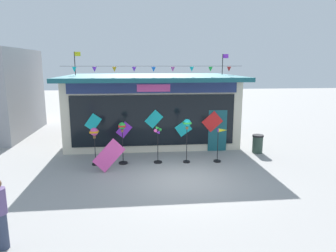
{
  "coord_description": "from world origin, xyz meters",
  "views": [
    {
      "loc": [
        -1.59,
        -10.57,
        4.17
      ],
      "look_at": [
        -0.22,
        2.81,
        1.43
      ],
      "focal_mm": 32.78,
      "sensor_mm": 36.0,
      "label": 1
    }
  ],
  "objects_px": {
    "wind_spinner_center_right": "(187,128)",
    "wind_spinner_right": "(220,141)",
    "wind_spinner_far_left": "(94,136)",
    "display_kite_on_ground": "(109,155)",
    "trash_bin": "(258,144)",
    "wind_spinner_center_left": "(158,142)",
    "kite_shop_building": "(151,107)",
    "wind_spinner_left": "(122,134)"
  },
  "relations": [
    {
      "from": "wind_spinner_center_right",
      "to": "trash_bin",
      "type": "bearing_deg",
      "value": 17.3
    },
    {
      "from": "trash_bin",
      "to": "kite_shop_building",
      "type": "bearing_deg",
      "value": 145.9
    },
    {
      "from": "wind_spinner_right",
      "to": "display_kite_on_ground",
      "type": "xyz_separation_m",
      "value": [
        -4.66,
        -0.69,
        -0.28
      ]
    },
    {
      "from": "kite_shop_building",
      "to": "wind_spinner_center_left",
      "type": "height_order",
      "value": "kite_shop_building"
    },
    {
      "from": "wind_spinner_far_left",
      "to": "wind_spinner_left",
      "type": "xyz_separation_m",
      "value": [
        1.14,
        0.04,
        0.02
      ]
    },
    {
      "from": "wind_spinner_left",
      "to": "wind_spinner_center_left",
      "type": "height_order",
      "value": "wind_spinner_left"
    },
    {
      "from": "wind_spinner_center_left",
      "to": "wind_spinner_left",
      "type": "bearing_deg",
      "value": 177.68
    },
    {
      "from": "wind_spinner_left",
      "to": "wind_spinner_right",
      "type": "relative_size",
      "value": 1.21
    },
    {
      "from": "kite_shop_building",
      "to": "wind_spinner_left",
      "type": "height_order",
      "value": "kite_shop_building"
    },
    {
      "from": "wind_spinner_center_right",
      "to": "display_kite_on_ground",
      "type": "relative_size",
      "value": 1.58
    },
    {
      "from": "wind_spinner_right",
      "to": "display_kite_on_ground",
      "type": "relative_size",
      "value": 1.23
    },
    {
      "from": "trash_bin",
      "to": "display_kite_on_ground",
      "type": "distance_m",
      "value": 7.07
    },
    {
      "from": "wind_spinner_right",
      "to": "wind_spinner_center_right",
      "type": "bearing_deg",
      "value": 177.93
    },
    {
      "from": "wind_spinner_far_left",
      "to": "trash_bin",
      "type": "distance_m",
      "value": 7.58
    },
    {
      "from": "display_kite_on_ground",
      "to": "wind_spinner_center_right",
      "type": "bearing_deg",
      "value": 13.03
    },
    {
      "from": "kite_shop_building",
      "to": "wind_spinner_far_left",
      "type": "relative_size",
      "value": 5.61
    },
    {
      "from": "kite_shop_building",
      "to": "display_kite_on_ground",
      "type": "bearing_deg",
      "value": -110.25
    },
    {
      "from": "wind_spinner_center_right",
      "to": "wind_spinner_far_left",
      "type": "bearing_deg",
      "value": 178.89
    },
    {
      "from": "wind_spinner_far_left",
      "to": "wind_spinner_center_left",
      "type": "height_order",
      "value": "wind_spinner_center_left"
    },
    {
      "from": "wind_spinner_far_left",
      "to": "kite_shop_building",
      "type": "bearing_deg",
      "value": 59.65
    },
    {
      "from": "wind_spinner_center_left",
      "to": "display_kite_on_ground",
      "type": "xyz_separation_m",
      "value": [
        -1.98,
        -0.8,
        -0.28
      ]
    },
    {
      "from": "kite_shop_building",
      "to": "wind_spinner_center_left",
      "type": "distance_m",
      "value": 4.48
    },
    {
      "from": "wind_spinner_center_right",
      "to": "wind_spinner_right",
      "type": "bearing_deg",
      "value": -2.07
    },
    {
      "from": "wind_spinner_right",
      "to": "display_kite_on_ground",
      "type": "distance_m",
      "value": 4.72
    },
    {
      "from": "wind_spinner_center_left",
      "to": "wind_spinner_right",
      "type": "xyz_separation_m",
      "value": [
        2.68,
        -0.11,
        -0.0
      ]
    },
    {
      "from": "kite_shop_building",
      "to": "trash_bin",
      "type": "height_order",
      "value": "kite_shop_building"
    },
    {
      "from": "kite_shop_building",
      "to": "wind_spinner_right",
      "type": "xyz_separation_m",
      "value": [
        2.75,
        -4.49,
        -0.89
      ]
    },
    {
      "from": "wind_spinner_left",
      "to": "wind_spinner_center_left",
      "type": "relative_size",
      "value": 1.11
    },
    {
      "from": "wind_spinner_center_right",
      "to": "wind_spinner_right",
      "type": "height_order",
      "value": "wind_spinner_center_right"
    },
    {
      "from": "wind_spinner_center_left",
      "to": "trash_bin",
      "type": "xyz_separation_m",
      "value": [
        4.83,
        1.07,
        -0.48
      ]
    },
    {
      "from": "kite_shop_building",
      "to": "trash_bin",
      "type": "bearing_deg",
      "value": -34.1
    },
    {
      "from": "wind_spinner_center_left",
      "to": "trash_bin",
      "type": "distance_m",
      "value": 4.97
    },
    {
      "from": "wind_spinner_center_right",
      "to": "trash_bin",
      "type": "distance_m",
      "value": 3.93
    },
    {
      "from": "trash_bin",
      "to": "wind_spinner_far_left",
      "type": "bearing_deg",
      "value": -172.0
    },
    {
      "from": "wind_spinner_far_left",
      "to": "wind_spinner_left",
      "type": "distance_m",
      "value": 1.15
    },
    {
      "from": "wind_spinner_far_left",
      "to": "wind_spinner_center_right",
      "type": "bearing_deg",
      "value": -1.11
    },
    {
      "from": "kite_shop_building",
      "to": "wind_spinner_center_left",
      "type": "xyz_separation_m",
      "value": [
        0.07,
        -4.39,
        -0.89
      ]
    },
    {
      "from": "wind_spinner_center_left",
      "to": "kite_shop_building",
      "type": "bearing_deg",
      "value": 90.87
    },
    {
      "from": "wind_spinner_center_left",
      "to": "trash_bin",
      "type": "height_order",
      "value": "wind_spinner_center_left"
    },
    {
      "from": "wind_spinner_far_left",
      "to": "display_kite_on_ground",
      "type": "height_order",
      "value": "wind_spinner_far_left"
    },
    {
      "from": "wind_spinner_far_left",
      "to": "wind_spinner_right",
      "type": "distance_m",
      "value": 5.32
    },
    {
      "from": "wind_spinner_left",
      "to": "display_kite_on_ground",
      "type": "relative_size",
      "value": 1.48
    }
  ]
}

